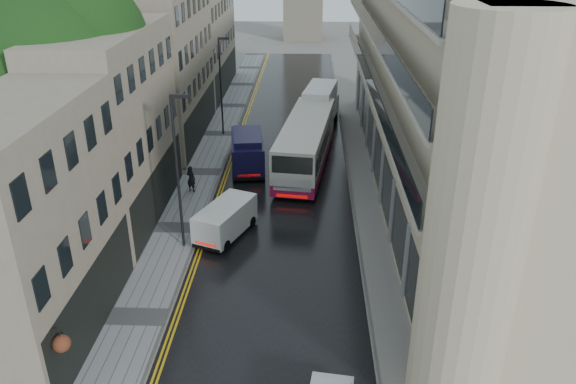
# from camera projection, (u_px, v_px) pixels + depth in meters

# --- Properties ---
(road) EXTENTS (9.00, 85.00, 0.02)m
(road) POSITION_uv_depth(u_px,v_px,m) (285.00, 174.00, 40.06)
(road) COLOR black
(road) RESTS_ON ground
(left_sidewalk) EXTENTS (2.70, 85.00, 0.12)m
(left_sidewalk) POSITION_uv_depth(u_px,v_px,m) (203.00, 172.00, 40.25)
(left_sidewalk) COLOR gray
(left_sidewalk) RESTS_ON ground
(right_sidewalk) EXTENTS (1.80, 85.00, 0.12)m
(right_sidewalk) POSITION_uv_depth(u_px,v_px,m) (360.00, 175.00, 39.85)
(right_sidewalk) COLOR slate
(right_sidewalk) RESTS_ON ground
(old_shop_row) EXTENTS (4.50, 56.00, 12.00)m
(old_shop_row) POSITION_uv_depth(u_px,v_px,m) (154.00, 82.00, 40.10)
(old_shop_row) COLOR gray
(old_shop_row) RESTS_ON ground
(modern_block) EXTENTS (8.00, 40.00, 14.00)m
(modern_block) POSITION_uv_depth(u_px,v_px,m) (446.00, 85.00, 35.36)
(modern_block) COLOR tan
(modern_block) RESTS_ON ground
(tree_near) EXTENTS (10.56, 10.56, 13.89)m
(tree_near) POSITION_uv_depth(u_px,v_px,m) (51.00, 109.00, 30.77)
(tree_near) COLOR black
(tree_near) RESTS_ON ground
(tree_far) EXTENTS (9.24, 9.24, 12.46)m
(tree_far) POSITION_uv_depth(u_px,v_px,m) (128.00, 68.00, 42.81)
(tree_far) COLOR black
(tree_far) RESTS_ON ground
(cream_bus) EXTENTS (4.46, 12.89, 3.44)m
(cream_bus) POSITION_uv_depth(u_px,v_px,m) (279.00, 161.00, 37.77)
(cream_bus) COLOR beige
(cream_bus) RESTS_ON road
(white_lorry) EXTENTS (3.45, 7.70, 3.90)m
(white_lorry) POSITION_uv_depth(u_px,v_px,m) (306.00, 111.00, 47.21)
(white_lorry) COLOR white
(white_lorry) RESTS_ON road
(white_van) EXTENTS (3.33, 4.69, 1.95)m
(white_van) POSITION_uv_depth(u_px,v_px,m) (198.00, 229.00, 30.75)
(white_van) COLOR white
(white_van) RESTS_ON road
(navy_van) EXTENTS (2.95, 5.82, 2.84)m
(navy_van) POSITION_uv_depth(u_px,v_px,m) (233.00, 160.00, 38.65)
(navy_van) COLOR #110E33
(navy_van) RESTS_ON road
(pedestrian) EXTENTS (0.77, 0.66, 1.78)m
(pedestrian) POSITION_uv_depth(u_px,v_px,m) (191.00, 179.00, 36.87)
(pedestrian) COLOR black
(pedestrian) RESTS_ON left_sidewalk
(lamp_post_near) EXTENTS (0.96, 0.23, 8.47)m
(lamp_post_near) POSITION_uv_depth(u_px,v_px,m) (178.00, 175.00, 29.06)
(lamp_post_near) COLOR black
(lamp_post_near) RESTS_ON left_sidewalk
(lamp_post_far) EXTENTS (0.91, 0.29, 7.97)m
(lamp_post_far) POSITION_uv_depth(u_px,v_px,m) (221.00, 87.00, 45.94)
(lamp_post_far) COLOR black
(lamp_post_far) RESTS_ON left_sidewalk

